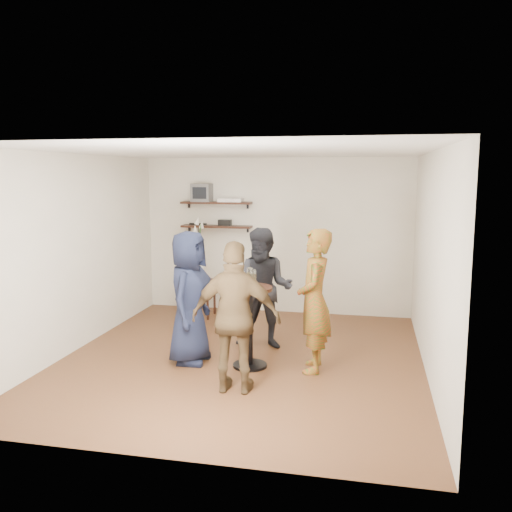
# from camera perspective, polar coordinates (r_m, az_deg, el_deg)

# --- Properties ---
(room) EXTENTS (4.58, 5.08, 2.68)m
(room) POSITION_cam_1_polar(r_m,az_deg,el_deg) (6.69, -1.59, -0.25)
(room) COLOR #4C2718
(room) RESTS_ON ground
(shelf_upper) EXTENTS (1.20, 0.25, 0.04)m
(shelf_upper) POSITION_cam_1_polar(r_m,az_deg,el_deg) (9.17, -4.21, 5.61)
(shelf_upper) COLOR black
(shelf_upper) RESTS_ON room
(shelf_lower) EXTENTS (1.20, 0.25, 0.04)m
(shelf_lower) POSITION_cam_1_polar(r_m,az_deg,el_deg) (9.20, -4.18, 3.12)
(shelf_lower) COLOR black
(shelf_lower) RESTS_ON room
(crt_monitor) EXTENTS (0.32, 0.30, 0.30)m
(crt_monitor) POSITION_cam_1_polar(r_m,az_deg,el_deg) (9.24, -5.69, 6.65)
(crt_monitor) COLOR #59595B
(crt_monitor) RESTS_ON shelf_upper
(dvd_deck) EXTENTS (0.40, 0.24, 0.06)m
(dvd_deck) POSITION_cam_1_polar(r_m,az_deg,el_deg) (9.10, -2.66, 5.90)
(dvd_deck) COLOR silver
(dvd_deck) RESTS_ON shelf_upper
(radio) EXTENTS (0.22, 0.10, 0.10)m
(radio) POSITION_cam_1_polar(r_m,az_deg,el_deg) (9.16, -3.31, 3.52)
(radio) COLOR black
(radio) RESTS_ON shelf_lower
(power_strip) EXTENTS (0.30, 0.05, 0.03)m
(power_strip) POSITION_cam_1_polar(r_m,az_deg,el_deg) (9.35, -6.13, 3.38)
(power_strip) COLOR black
(power_strip) RESTS_ON shelf_lower
(side_table) EXTENTS (0.59, 0.59, 0.59)m
(side_table) POSITION_cam_1_polar(r_m,az_deg,el_deg) (8.96, -5.96, -3.27)
(side_table) COLOR black
(side_table) RESTS_ON room
(vase_lilies) EXTENTS (0.20, 0.21, 1.07)m
(vase_lilies) POSITION_cam_1_polar(r_m,az_deg,el_deg) (8.88, -6.01, -0.52)
(vase_lilies) COLOR silver
(vase_lilies) RESTS_ON side_table
(drinks_table) EXTENTS (0.55, 0.55, 1.00)m
(drinks_table) POSITION_cam_1_polar(r_m,az_deg,el_deg) (6.57, -0.66, -6.30)
(drinks_table) COLOR black
(drinks_table) RESTS_ON room
(wine_glass_fl) EXTENTS (0.06, 0.06, 0.19)m
(wine_glass_fl) POSITION_cam_1_polar(r_m,az_deg,el_deg) (6.45, -1.42, -2.18)
(wine_glass_fl) COLOR silver
(wine_glass_fl) RESTS_ON drinks_table
(wine_glass_fr) EXTENTS (0.07, 0.07, 0.21)m
(wine_glass_fr) POSITION_cam_1_polar(r_m,az_deg,el_deg) (6.42, -0.28, -2.10)
(wine_glass_fr) COLOR silver
(wine_glass_fr) RESTS_ON drinks_table
(wine_glass_bl) EXTENTS (0.07, 0.07, 0.22)m
(wine_glass_bl) POSITION_cam_1_polar(r_m,az_deg,el_deg) (6.52, -0.66, -1.87)
(wine_glass_bl) COLOR silver
(wine_glass_bl) RESTS_ON drinks_table
(wine_glass_br) EXTENTS (0.07, 0.07, 0.22)m
(wine_glass_br) POSITION_cam_1_polar(r_m,az_deg,el_deg) (6.45, -0.33, -2.00)
(wine_glass_br) COLOR silver
(wine_glass_br) RESTS_ON drinks_table
(person_plaid) EXTENTS (0.45, 0.65, 1.71)m
(person_plaid) POSITION_cam_1_polar(r_m,az_deg,el_deg) (6.45, 6.16, -4.69)
(person_plaid) COLOR red
(person_plaid) RESTS_ON room
(person_dark) EXTENTS (0.81, 0.64, 1.63)m
(person_dark) POSITION_cam_1_polar(r_m,az_deg,el_deg) (7.26, 0.87, -3.44)
(person_dark) COLOR black
(person_dark) RESTS_ON room
(person_navy) EXTENTS (0.54, 0.82, 1.65)m
(person_navy) POSITION_cam_1_polar(r_m,az_deg,el_deg) (6.75, -7.05, -4.34)
(person_navy) COLOR black
(person_navy) RESTS_ON room
(person_brown) EXTENTS (0.97, 0.43, 1.64)m
(person_brown) POSITION_cam_1_polar(r_m,az_deg,el_deg) (5.79, -2.13, -6.51)
(person_brown) COLOR #4D3821
(person_brown) RESTS_ON room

